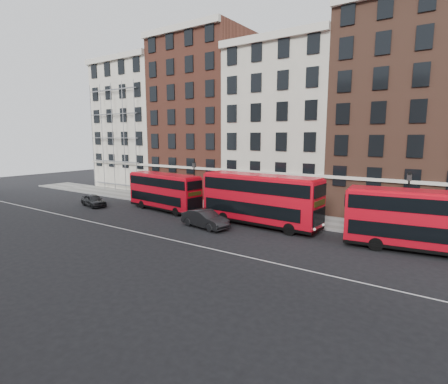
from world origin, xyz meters
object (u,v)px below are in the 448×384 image
Objects in this scene: bus_b at (164,191)px; bus_c at (260,199)px; bus_d at (425,220)px; car_rear at (93,200)px; car_front at (205,219)px.

bus_c is (12.10, -0.00, 0.35)m from bus_b.
car_rear is at bearing 177.37° from bus_d.
bus_c is at bearing -69.71° from car_rear.
bus_b is 12.10m from bus_c.
car_front reaches higher than car_rear.
bus_b is 9.25m from car_rear.
bus_d reaches higher than car_rear.
bus_b reaches higher than car_rear.
bus_c is at bearing 172.11° from bus_d.
bus_b is 9.07m from car_front.
bus_b is at bearing 172.12° from bus_d.
bus_b is 2.03× the size of car_front.
bus_c is at bearing -38.95° from car_front.
bus_d is at bearing -69.27° from car_front.
bus_b reaches higher than car_front.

